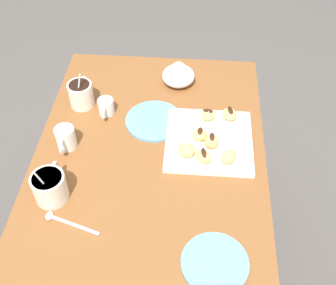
{
  "coord_description": "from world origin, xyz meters",
  "views": [
    {
      "loc": [
        -0.85,
        -0.12,
        1.7
      ],
      "look_at": [
        0.02,
        -0.05,
        0.77
      ],
      "focal_mm": 44.65,
      "sensor_mm": 36.0,
      "label": 1
    }
  ],
  "objects_px": {
    "beignet_3": "(208,115)",
    "beignet_5": "(212,142)",
    "ice_cream_bowl": "(178,75)",
    "saucer_sky_left": "(154,121)",
    "coffee_mug_cream_right": "(81,93)",
    "saucer_sky_right": "(215,263)",
    "beignet_4": "(203,156)",
    "beignet_1": "(230,114)",
    "dining_table": "(152,181)",
    "chocolate_sauce_pitcher": "(106,106)",
    "pastry_plate_square": "(209,141)",
    "beignet_2": "(186,150)",
    "coffee_mug_cream_left": "(50,186)",
    "beignet_6": "(200,135)",
    "beignet_0": "(229,157)",
    "cream_pitcher_white": "(66,137)"
  },
  "relations": [
    {
      "from": "beignet_1",
      "to": "beignet_6",
      "type": "xyz_separation_m",
      "value": [
        -0.1,
        0.09,
        0.0
      ]
    },
    {
      "from": "saucer_sky_left",
      "to": "beignet_4",
      "type": "relative_size",
      "value": 3.44
    },
    {
      "from": "cream_pitcher_white",
      "to": "beignet_1",
      "type": "height_order",
      "value": "cream_pitcher_white"
    },
    {
      "from": "dining_table",
      "to": "beignet_5",
      "type": "height_order",
      "value": "beignet_5"
    },
    {
      "from": "cream_pitcher_white",
      "to": "beignet_2",
      "type": "bearing_deg",
      "value": -93.15
    },
    {
      "from": "dining_table",
      "to": "cream_pitcher_white",
      "type": "xyz_separation_m",
      "value": [
        0.0,
        0.26,
        0.2
      ]
    },
    {
      "from": "cream_pitcher_white",
      "to": "beignet_0",
      "type": "bearing_deg",
      "value": -94.29
    },
    {
      "from": "pastry_plate_square",
      "to": "coffee_mug_cream_left",
      "type": "xyz_separation_m",
      "value": [
        -0.24,
        0.43,
        0.04
      ]
    },
    {
      "from": "coffee_mug_cream_left",
      "to": "beignet_2",
      "type": "bearing_deg",
      "value": -64.63
    },
    {
      "from": "beignet_2",
      "to": "beignet_6",
      "type": "xyz_separation_m",
      "value": [
        0.07,
        -0.04,
        0.0
      ]
    },
    {
      "from": "beignet_2",
      "to": "pastry_plate_square",
      "type": "bearing_deg",
      "value": -45.78
    },
    {
      "from": "ice_cream_bowl",
      "to": "chocolate_sauce_pitcher",
      "type": "xyz_separation_m",
      "value": [
        -0.18,
        0.23,
        -0.01
      ]
    },
    {
      "from": "beignet_3",
      "to": "beignet_2",
      "type": "bearing_deg",
      "value": 158.83
    },
    {
      "from": "beignet_2",
      "to": "coffee_mug_cream_right",
      "type": "bearing_deg",
      "value": 59.34
    },
    {
      "from": "saucer_sky_right",
      "to": "beignet_4",
      "type": "height_order",
      "value": "beignet_4"
    },
    {
      "from": "saucer_sky_left",
      "to": "beignet_0",
      "type": "height_order",
      "value": "beignet_0"
    },
    {
      "from": "beignet_2",
      "to": "beignet_6",
      "type": "bearing_deg",
      "value": -29.89
    },
    {
      "from": "dining_table",
      "to": "ice_cream_bowl",
      "type": "relative_size",
      "value": 8.3
    },
    {
      "from": "chocolate_sauce_pitcher",
      "to": "beignet_0",
      "type": "xyz_separation_m",
      "value": [
        -0.19,
        -0.4,
        0.0
      ]
    },
    {
      "from": "pastry_plate_square",
      "to": "beignet_1",
      "type": "relative_size",
      "value": 4.93
    },
    {
      "from": "pastry_plate_square",
      "to": "chocolate_sauce_pitcher",
      "type": "relative_size",
      "value": 2.89
    },
    {
      "from": "cream_pitcher_white",
      "to": "beignet_3",
      "type": "relative_size",
      "value": 2.25
    },
    {
      "from": "chocolate_sauce_pitcher",
      "to": "beignet_3",
      "type": "relative_size",
      "value": 1.98
    },
    {
      "from": "chocolate_sauce_pitcher",
      "to": "beignet_6",
      "type": "relative_size",
      "value": 2.02
    },
    {
      "from": "saucer_sky_right",
      "to": "beignet_6",
      "type": "distance_m",
      "value": 0.41
    },
    {
      "from": "saucer_sky_left",
      "to": "saucer_sky_right",
      "type": "bearing_deg",
      "value": -157.79
    },
    {
      "from": "beignet_3",
      "to": "beignet_5",
      "type": "height_order",
      "value": "beignet_5"
    },
    {
      "from": "ice_cream_bowl",
      "to": "beignet_1",
      "type": "distance_m",
      "value": 0.26
    },
    {
      "from": "beignet_0",
      "to": "beignet_6",
      "type": "relative_size",
      "value": 1.19
    },
    {
      "from": "saucer_sky_left",
      "to": "saucer_sky_right",
      "type": "relative_size",
      "value": 1.11
    },
    {
      "from": "ice_cream_bowl",
      "to": "saucer_sky_left",
      "type": "distance_m",
      "value": 0.22
    },
    {
      "from": "coffee_mug_cream_right",
      "to": "saucer_sky_right",
      "type": "bearing_deg",
      "value": -141.09
    },
    {
      "from": "chocolate_sauce_pitcher",
      "to": "beignet_3",
      "type": "xyz_separation_m",
      "value": [
        -0.02,
        -0.33,
        0.0
      ]
    },
    {
      "from": "ice_cream_bowl",
      "to": "saucer_sky_right",
      "type": "xyz_separation_m",
      "value": [
        -0.69,
        -0.13,
        -0.03
      ]
    },
    {
      "from": "saucer_sky_left",
      "to": "beignet_4",
      "type": "distance_m",
      "value": 0.23
    },
    {
      "from": "coffee_mug_cream_left",
      "to": "beignet_6",
      "type": "xyz_separation_m",
      "value": [
        0.24,
        -0.4,
        -0.01
      ]
    },
    {
      "from": "saucer_sky_right",
      "to": "beignet_4",
      "type": "relative_size",
      "value": 3.09
    },
    {
      "from": "coffee_mug_cream_right",
      "to": "saucer_sky_right",
      "type": "xyz_separation_m",
      "value": [
        -0.56,
        -0.45,
        -0.04
      ]
    },
    {
      "from": "saucer_sky_right",
      "to": "beignet_4",
      "type": "bearing_deg",
      "value": 6.28
    },
    {
      "from": "cream_pitcher_white",
      "to": "chocolate_sauce_pitcher",
      "type": "distance_m",
      "value": 0.18
    },
    {
      "from": "ice_cream_bowl",
      "to": "saucer_sky_left",
      "type": "xyz_separation_m",
      "value": [
        -0.21,
        0.07,
        -0.03
      ]
    },
    {
      "from": "saucer_sky_right",
      "to": "beignet_4",
      "type": "xyz_separation_m",
      "value": [
        0.32,
        0.04,
        0.03
      ]
    },
    {
      "from": "pastry_plate_square",
      "to": "cream_pitcher_white",
      "type": "bearing_deg",
      "value": 96.0
    },
    {
      "from": "coffee_mug_cream_right",
      "to": "chocolate_sauce_pitcher",
      "type": "height_order",
      "value": "coffee_mug_cream_right"
    },
    {
      "from": "pastry_plate_square",
      "to": "beignet_6",
      "type": "xyz_separation_m",
      "value": [
        0.0,
        0.03,
        0.02
      ]
    },
    {
      "from": "beignet_3",
      "to": "beignet_5",
      "type": "distance_m",
      "value": 0.12
    },
    {
      "from": "beignet_5",
      "to": "ice_cream_bowl",
      "type": "bearing_deg",
      "value": 20.72
    },
    {
      "from": "beignet_4",
      "to": "coffee_mug_cream_left",
      "type": "bearing_deg",
      "value": 110.18
    },
    {
      "from": "cream_pitcher_white",
      "to": "saucer_sky_left",
      "type": "bearing_deg",
      "value": -63.88
    },
    {
      "from": "beignet_2",
      "to": "beignet_6",
      "type": "relative_size",
      "value": 1.19
    }
  ]
}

